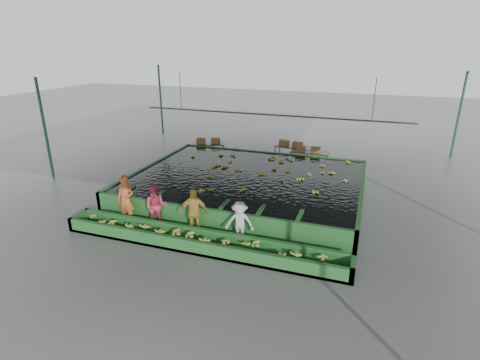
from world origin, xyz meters
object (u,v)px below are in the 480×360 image
(sorting_trough, at_px, (200,241))
(worker_a, at_px, (126,200))
(box_stack_mid, at_px, (291,146))
(packing_table_mid, at_px, (293,154))
(box_stack_right, at_px, (308,152))
(flotation_tank, at_px, (247,184))
(worker_b, at_px, (156,207))
(packing_table_left, at_px, (209,150))
(worker_d, at_px, (240,222))
(worker_c, at_px, (194,212))
(packing_table_right, at_px, (309,160))
(box_stack_left, at_px, (208,143))

(sorting_trough, xyz_separation_m, worker_a, (-3.38, 0.80, 0.70))
(box_stack_mid, bearing_deg, packing_table_mid, 20.35)
(packing_table_mid, distance_m, box_stack_right, 1.33)
(worker_a, bearing_deg, flotation_tank, 53.15)
(flotation_tank, relative_size, box_stack_mid, 7.49)
(packing_table_mid, bearing_deg, worker_b, -107.68)
(flotation_tank, relative_size, sorting_trough, 1.00)
(packing_table_left, xyz_separation_m, box_stack_mid, (4.78, 0.65, 0.52))
(worker_d, bearing_deg, worker_a, 169.49)
(flotation_tank, height_order, box_stack_mid, box_stack_mid)
(worker_c, xyz_separation_m, box_stack_right, (2.53, 8.85, 0.06))
(worker_b, distance_m, box_stack_mid, 10.02)
(worker_a, relative_size, box_stack_right, 1.45)
(worker_c, bearing_deg, worker_b, 159.75)
(box_stack_right, bearing_deg, box_stack_mid, 146.39)
(worker_b, height_order, packing_table_mid, worker_b)
(packing_table_right, bearing_deg, packing_table_left, -179.98)
(sorting_trough, relative_size, packing_table_mid, 4.77)
(sorting_trough, distance_m, box_stack_left, 10.50)
(box_stack_right, bearing_deg, packing_table_right, 44.94)
(worker_a, xyz_separation_m, packing_table_mid, (4.36, 9.63, -0.47))
(worker_a, bearing_deg, box_stack_left, 94.85)
(worker_d, xyz_separation_m, packing_table_mid, (-0.15, 9.63, -0.28))
(box_stack_mid, relative_size, box_stack_right, 1.02)
(sorting_trough, bearing_deg, packing_table_right, 78.16)
(worker_c, distance_m, worker_d, 1.72)
(flotation_tank, distance_m, packing_table_mid, 5.42)
(worker_b, xyz_separation_m, box_stack_mid, (2.93, 9.58, 0.10))
(worker_c, distance_m, box_stack_mid, 9.69)
(worker_c, height_order, packing_table_mid, worker_c)
(worker_a, bearing_deg, packing_table_left, 94.82)
(box_stack_right, bearing_deg, worker_b, -114.54)
(packing_table_right, bearing_deg, box_stack_left, -179.85)
(worker_c, height_order, packing_table_left, worker_c)
(flotation_tank, relative_size, worker_a, 5.28)
(packing_table_left, bearing_deg, worker_b, -78.33)
(worker_a, xyz_separation_m, box_stack_mid, (4.23, 9.58, 0.01))
(packing_table_left, bearing_deg, flotation_tank, -49.69)
(worker_d, height_order, box_stack_mid, worker_d)
(box_stack_left, bearing_deg, packing_table_left, 77.31)
(sorting_trough, distance_m, worker_c, 1.17)
(flotation_tank, relative_size, worker_d, 6.63)
(flotation_tank, height_order, sorting_trough, flotation_tank)
(packing_table_mid, xyz_separation_m, box_stack_left, (-4.92, -0.72, 0.40))
(worker_b, distance_m, packing_table_mid, 10.12)
(sorting_trough, xyz_separation_m, box_stack_left, (-3.93, 9.72, 0.63))
(packing_table_left, bearing_deg, worker_d, -60.45)
(worker_c, xyz_separation_m, packing_table_mid, (1.57, 9.63, -0.40))
(worker_c, height_order, worker_d, worker_c)
(worker_a, bearing_deg, sorting_trough, -12.02)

